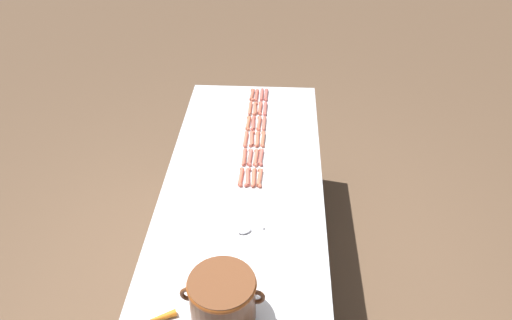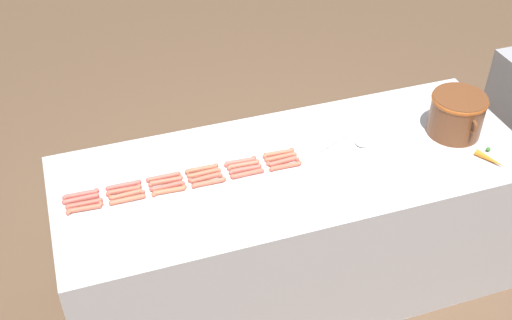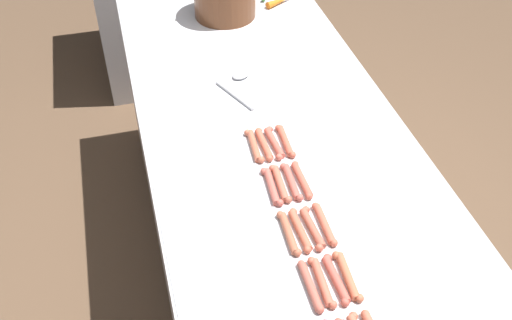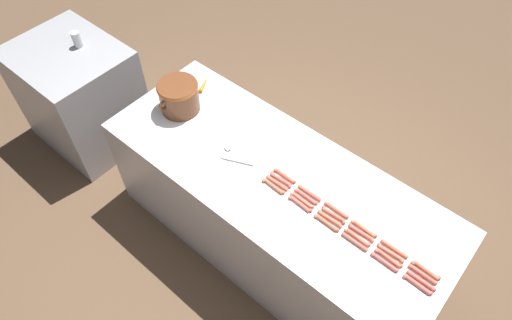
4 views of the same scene
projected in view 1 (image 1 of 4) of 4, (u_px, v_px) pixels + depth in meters
name	position (u px, v px, depth m)	size (l,w,h in m)	color
ground_plane	(245.00, 285.00, 3.29)	(20.00, 20.00, 0.00)	brown
griddle_counter	(244.00, 239.00, 3.03)	(0.90, 2.34, 0.86)	#BCBCC1
hot_dog_0	(266.00, 95.00, 3.58)	(0.03, 0.17, 0.02)	#C45A50
hot_dog_1	(265.00, 109.00, 3.43)	(0.03, 0.17, 0.02)	#C95B51
hot_dog_2	(264.00, 123.00, 3.27)	(0.02, 0.17, 0.02)	#C05D4C
hot_dog_3	(263.00, 139.00, 3.12)	(0.03, 0.17, 0.02)	#C06447
hot_dog_4	(261.00, 157.00, 2.97)	(0.03, 0.17, 0.02)	#CB5E50
hot_dog_5	(260.00, 178.00, 2.81)	(0.03, 0.17, 0.02)	#CD664A
hot_dog_6	(262.00, 94.00, 3.59)	(0.02, 0.17, 0.02)	#C85B50
hot_dog_7	(260.00, 108.00, 3.43)	(0.03, 0.17, 0.02)	#C85F49
hot_dog_8	(259.00, 123.00, 3.27)	(0.03, 0.17, 0.02)	#C9634B
hot_dog_9	(257.00, 139.00, 3.12)	(0.03, 0.17, 0.02)	#CA654A
hot_dog_10	(256.00, 158.00, 2.97)	(0.03, 0.17, 0.02)	#C46850
hot_dog_11	(254.00, 178.00, 2.81)	(0.03, 0.17, 0.02)	#CC644A
hot_dog_12	(257.00, 95.00, 3.58)	(0.03, 0.17, 0.02)	#C55949
hot_dog_13	(255.00, 109.00, 3.43)	(0.03, 0.17, 0.02)	#C1644B
hot_dog_14	(253.00, 123.00, 3.27)	(0.03, 0.17, 0.02)	#C5594A
hot_dog_15	(252.00, 139.00, 3.13)	(0.03, 0.17, 0.02)	#C15F4A
hot_dog_16	(250.00, 157.00, 2.97)	(0.03, 0.17, 0.02)	#C45E50
hot_dog_17	(248.00, 177.00, 2.81)	(0.03, 0.17, 0.02)	#CD614F
hot_dog_18	(252.00, 95.00, 3.58)	(0.03, 0.17, 0.02)	#C26049
hot_dog_19	(250.00, 108.00, 3.43)	(0.02, 0.17, 0.02)	#CD654B
hot_dog_20	(248.00, 123.00, 3.27)	(0.03, 0.17, 0.02)	#C76748
hot_dog_21	(246.00, 139.00, 3.12)	(0.03, 0.17, 0.02)	#CE624A
hot_dog_22	(244.00, 157.00, 2.97)	(0.03, 0.17, 0.02)	#C85D49
hot_dog_23	(241.00, 177.00, 2.82)	(0.03, 0.17, 0.02)	#CE5E47
bean_pot	(222.00, 297.00, 2.01)	(0.35, 0.28, 0.22)	brown
serving_spoon	(248.00, 225.00, 2.51)	(0.15, 0.26, 0.02)	#B7B7BC
carrot	(157.00, 319.00, 2.05)	(0.17, 0.10, 0.03)	orange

